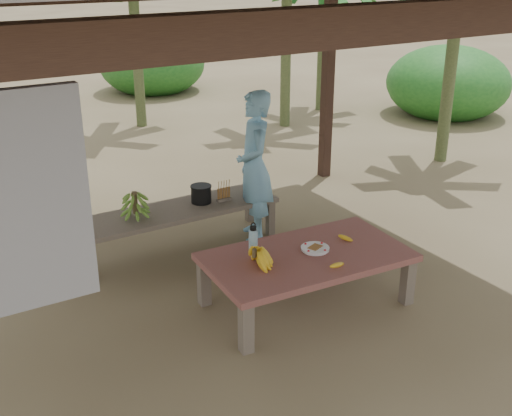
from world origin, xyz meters
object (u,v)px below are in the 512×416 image
work_table (307,261)px  ripe_banana_bunch (254,257)px  bench (177,213)px  water_flask (253,240)px  plate (315,249)px  woman (254,167)px  cooking_pot (201,194)px

work_table → ripe_banana_bunch: 0.55m
bench → water_flask: size_ratio=7.40×
ripe_banana_bunch → work_table: bearing=-3.6°
work_table → bench: work_table is taller
work_table → plate: 0.14m
ripe_banana_bunch → woman: woman is taller
cooking_pot → water_flask: bearing=-98.3°
plate → water_flask: size_ratio=0.86×
work_table → woman: size_ratio=1.12×
woman → water_flask: bearing=-11.6°
work_table → water_flask: bearing=149.6°
water_flask → cooking_pot: water_flask is taller
plate → bench: bearing=109.7°
ripe_banana_bunch → water_flask: 0.27m
plate → work_table: bearing=-167.5°
cooking_pot → bench: bearing=-174.1°
cooking_pot → work_table: bearing=-83.9°
work_table → woman: (0.36, 1.50, 0.39)m
bench → ripe_banana_bunch: 1.67m
bench → woman: woman is taller
ripe_banana_bunch → water_flask: bearing=61.3°
cooking_pot → woman: bearing=-21.9°
bench → ripe_banana_bunch: (-0.04, -1.65, 0.20)m
work_table → plate: size_ratio=7.24×
cooking_pot → ripe_banana_bunch: bearing=-101.4°
ripe_banana_bunch → woman: bearing=58.9°
work_table → woman: bearing=80.0°
ripe_banana_bunch → plate: (0.63, -0.01, -0.07)m
ripe_banana_bunch → woman: 1.73m
work_table → plate: (0.11, 0.02, 0.08)m
cooking_pot → woman: (0.54, -0.22, 0.28)m
bench → plate: size_ratio=8.57×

